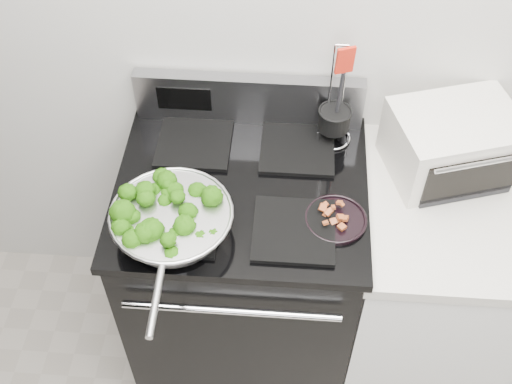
# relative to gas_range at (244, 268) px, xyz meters

# --- Properties ---
(back_wall) EXTENTS (4.00, 0.02, 2.70)m
(back_wall) POSITION_rel_gas_range_xyz_m (0.30, 0.34, 0.86)
(back_wall) COLOR beige
(back_wall) RESTS_ON ground
(gas_range) EXTENTS (0.79, 0.69, 1.13)m
(gas_range) POSITION_rel_gas_range_xyz_m (0.00, 0.00, 0.00)
(gas_range) COLOR black
(gas_range) RESTS_ON floor
(counter) EXTENTS (0.62, 0.68, 0.92)m
(counter) POSITION_rel_gas_range_xyz_m (0.68, -0.00, -0.03)
(counter) COLOR white
(counter) RESTS_ON floor
(skillet) EXTENTS (0.36, 0.57, 0.08)m
(skillet) POSITION_rel_gas_range_xyz_m (-0.18, -0.20, 0.52)
(skillet) COLOR silver
(skillet) RESTS_ON gas_range
(broccoli_pile) EXTENTS (0.28, 0.28, 0.10)m
(broccoli_pile) POSITION_rel_gas_range_xyz_m (-0.18, -0.20, 0.54)
(broccoli_pile) COLOR #0F3204
(broccoli_pile) RESTS_ON skillet
(bacon_plate) EXTENTS (0.19, 0.19, 0.04)m
(bacon_plate) POSITION_rel_gas_range_xyz_m (0.29, -0.12, 0.48)
(bacon_plate) COLOR black
(bacon_plate) RESTS_ON gas_range
(utensil_holder) EXTENTS (0.12, 0.12, 0.38)m
(utensil_holder) POSITION_rel_gas_range_xyz_m (0.28, 0.22, 0.53)
(utensil_holder) COLOR silver
(utensil_holder) RESTS_ON gas_range
(toaster_oven) EXTENTS (0.44, 0.39, 0.22)m
(toaster_oven) POSITION_rel_gas_range_xyz_m (0.65, 0.15, 0.54)
(toaster_oven) COLOR silver
(toaster_oven) RESTS_ON counter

